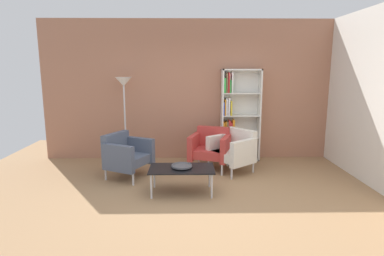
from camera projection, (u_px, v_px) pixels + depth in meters
ground_plane at (201, 204)px, 4.57m from camera, size 8.32×8.32×0.00m
brick_back_panel at (196, 90)px, 6.71m from camera, size 6.40×0.12×2.90m
plaster_right_partition at (384, 99)px, 4.93m from camera, size 0.12×5.20×2.90m
bookshelf_tall at (236, 117)px, 6.62m from camera, size 0.80×0.30×1.90m
coffee_table_low at (182, 170)px, 4.92m from camera, size 1.00×0.56×0.40m
decorative_bowl at (182, 166)px, 4.90m from camera, size 0.32×0.32×0.05m
armchair_by_bookshelf at (211, 147)px, 6.12m from camera, size 0.88×0.84×0.78m
armchair_corner_red at (126, 154)px, 5.63m from camera, size 0.90×0.92×0.78m
armchair_spare_guest at (233, 150)px, 5.95m from camera, size 0.94×0.95×0.78m
floor_lamp_torchiere at (124, 92)px, 6.30m from camera, size 0.32×0.32×1.74m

